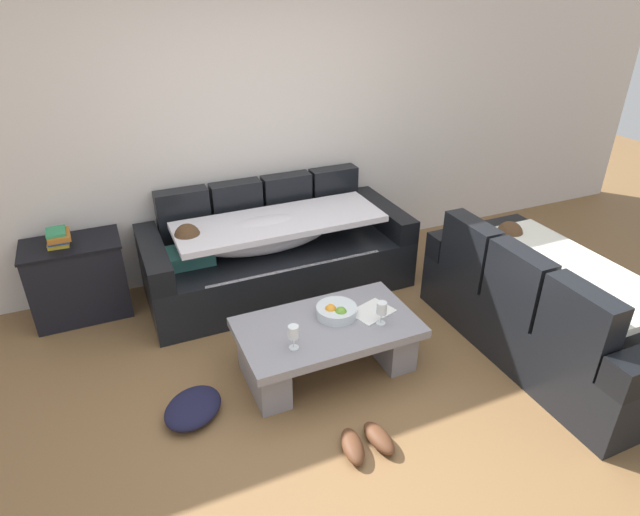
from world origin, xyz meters
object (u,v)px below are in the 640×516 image
at_px(open_magazine, 372,312).
at_px(crumpled_garment, 193,408).
at_px(fruit_bowl, 336,311).
at_px(wine_glass_near_left, 293,333).
at_px(book_stack_on_cabinet, 58,238).
at_px(pair_of_shoes, 366,442).
at_px(side_cabinet, 78,279).
at_px(coffee_table, 327,341).
at_px(couch_along_wall, 274,253).
at_px(couch_near_window, 548,309).
at_px(wine_glass_near_right, 382,309).

bearing_deg(open_magazine, crumpled_garment, 165.63).
distance_m(fruit_bowl, wine_glass_near_left, 0.45).
height_order(book_stack_on_cabinet, pair_of_shoes, book_stack_on_cabinet).
bearing_deg(side_cabinet, open_magazine, -37.26).
bearing_deg(coffee_table, pair_of_shoes, -96.47).
relative_size(couch_along_wall, fruit_bowl, 7.87).
bearing_deg(fruit_bowl, couch_along_wall, 93.05).
bearing_deg(wine_glass_near_left, fruit_bowl, 28.17).
xyz_separation_m(couch_near_window, wine_glass_near_left, (-1.84, 0.26, 0.16)).
relative_size(couch_along_wall, open_magazine, 7.87).
bearing_deg(crumpled_garment, open_magazine, 3.17).
height_order(couch_along_wall, wine_glass_near_right, couch_along_wall).
distance_m(fruit_bowl, book_stack_on_cabinet, 2.17).
relative_size(couch_along_wall, couch_near_window, 1.17).
bearing_deg(book_stack_on_cabinet, wine_glass_near_left, -50.56).
relative_size(wine_glass_near_left, crumpled_garment, 0.42).
relative_size(coffee_table, open_magazine, 4.29).
distance_m(couch_near_window, fruit_bowl, 1.53).
distance_m(couch_along_wall, fruit_bowl, 1.13).
xyz_separation_m(pair_of_shoes, crumpled_garment, (-0.87, 0.66, 0.01)).
height_order(wine_glass_near_left, open_magazine, wine_glass_near_left).
bearing_deg(couch_along_wall, couch_near_window, -46.56).
distance_m(wine_glass_near_right, book_stack_on_cabinet, 2.47).
bearing_deg(couch_along_wall, coffee_table, -91.69).
height_order(couch_along_wall, open_magazine, couch_along_wall).
xyz_separation_m(wine_glass_near_left, crumpled_garment, (-0.65, 0.08, -0.44)).
xyz_separation_m(wine_glass_near_left, wine_glass_near_right, (0.63, 0.01, 0.00)).
distance_m(coffee_table, wine_glass_near_right, 0.44).
bearing_deg(wine_glass_near_left, open_magazine, 13.27).
distance_m(pair_of_shoes, crumpled_garment, 1.09).
height_order(couch_near_window, crumpled_garment, couch_near_window).
bearing_deg(book_stack_on_cabinet, coffee_table, -41.74).
relative_size(wine_glass_near_left, wine_glass_near_right, 1.00).
xyz_separation_m(open_magazine, pair_of_shoes, (-0.42, -0.73, -0.34)).
bearing_deg(wine_glass_near_right, pair_of_shoes, -124.74).
xyz_separation_m(side_cabinet, pair_of_shoes, (1.43, -2.14, -0.28)).
distance_m(couch_near_window, wine_glass_near_right, 1.26).
height_order(coffee_table, wine_glass_near_right, wine_glass_near_right).
relative_size(coffee_table, fruit_bowl, 4.29).
distance_m(fruit_bowl, crumpled_garment, 1.11).
distance_m(coffee_table, side_cabinet, 2.07).
bearing_deg(wine_glass_near_left, crumpled_garment, 173.11).
xyz_separation_m(couch_along_wall, crumpled_garment, (-0.98, -1.25, -0.27)).
height_order(open_magazine, pair_of_shoes, open_magazine).
bearing_deg(couch_along_wall, side_cabinet, 171.64).
xyz_separation_m(coffee_table, wine_glass_near_right, (0.33, -0.14, 0.26)).
xyz_separation_m(coffee_table, side_cabinet, (-1.51, 1.41, 0.08)).
bearing_deg(wine_glass_near_right, couch_near_window, -12.70).
bearing_deg(pair_of_shoes, open_magazine, 60.06).
height_order(fruit_bowl, wine_glass_near_right, wine_glass_near_right).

